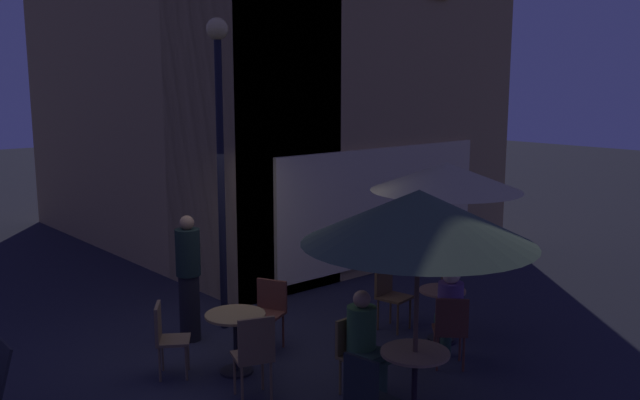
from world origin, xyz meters
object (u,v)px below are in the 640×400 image
cafe_chair_2 (389,290)px  cafe_chair_6 (254,350)px  patio_umbrella_0 (419,218)px  cafe_chair_0 (356,349)px  cafe_chair_3 (451,326)px  patio_umbrella_1 (446,178)px  cafe_table_1 (442,307)px  patron_standing_2 (189,278)px  cafe_table_0 (415,370)px  cafe_table_2 (236,330)px  cafe_chair_4 (268,307)px  street_lamp_near_corner (220,126)px  cafe_chair_5 (166,334)px  patron_seated_1 (450,309)px  patron_seated_0 (365,338)px  cafe_chair_1 (366,394)px

cafe_chair_2 → cafe_chair_6: 2.84m
cafe_chair_2 → patio_umbrella_0: bearing=-51.5°
cafe_chair_0 → cafe_chair_3: (1.32, -0.30, 0.03)m
patio_umbrella_0 → patio_umbrella_1: size_ratio=0.99×
cafe_table_1 → patron_standing_2: patron_standing_2 is taller
cafe_chair_0 → cafe_table_0: bearing=0.0°
cafe_table_0 → cafe_table_2: size_ratio=1.00×
cafe_chair_6 → patron_standing_2: size_ratio=0.57×
cafe_chair_3 → cafe_chair_4: size_ratio=1.02×
cafe_table_1 → cafe_chair_3: (-0.62, -0.63, 0.06)m
cafe_table_1 → cafe_chair_0: bearing=-170.3°
street_lamp_near_corner → cafe_chair_4: street_lamp_near_corner is taller
cafe_table_2 → cafe_chair_5: cafe_chair_5 is taller
cafe_chair_4 → cafe_chair_6: (-1.05, -1.14, 0.04)m
street_lamp_near_corner → patron_seated_1: bearing=-64.5°
cafe_table_2 → patron_seated_1: bearing=-35.7°
patron_seated_0 → patron_seated_1: (1.41, -0.05, 0.03)m
cafe_chair_1 → cafe_chair_2: 3.30m
cafe_table_1 → cafe_chair_1: 2.99m
cafe_table_0 → cafe_chair_1: 0.80m
cafe_chair_4 → patron_seated_1: (1.36, -1.90, 0.17)m
cafe_chair_0 → cafe_chair_5: bearing=-144.3°
cafe_table_0 → cafe_chair_3: bearing=23.0°
patio_umbrella_0 → patio_umbrella_1: bearing=31.7°
cafe_chair_6 → patio_umbrella_1: bearing=-74.6°
cafe_chair_6 → patron_seated_1: size_ratio=0.77×
patron_seated_1 → patron_standing_2: bearing=79.9°
cafe_table_0 → patron_standing_2: bearing=100.0°
cafe_chair_0 → patron_seated_0: patron_seated_0 is taller
patio_umbrella_0 → cafe_chair_6: size_ratio=2.45×
street_lamp_near_corner → cafe_chair_1: size_ratio=4.55×
cafe_chair_0 → cafe_chair_1: (-0.76, -0.94, 0.04)m
cafe_table_0 → cafe_chair_6: cafe_chair_6 is taller
cafe_chair_1 → cafe_chair_5: size_ratio=1.06×
cafe_table_2 → cafe_chair_0: bearing=-61.9°
cafe_chair_5 → cafe_chair_1: bearing=-42.9°
patron_standing_2 → cafe_chair_3: bearing=68.7°
street_lamp_near_corner → cafe_table_0: size_ratio=5.82×
cafe_chair_0 → cafe_chair_3: size_ratio=0.94×
patron_seated_0 → cafe_chair_0: bearing=180.0°
cafe_table_1 → cafe_chair_3: 0.89m
patio_umbrella_0 → cafe_chair_5: (-1.42, 2.64, -1.61)m
cafe_chair_5 → cafe_chair_6: cafe_chair_6 is taller
street_lamp_near_corner → patron_seated_0: bearing=-90.5°
street_lamp_near_corner → cafe_table_1: (1.91, -2.38, -2.39)m
cafe_chair_1 → cafe_chair_5: 2.80m
cafe_table_2 → cafe_chair_3: cafe_chair_3 is taller
cafe_chair_4 → cafe_chair_6: bearing=21.9°
street_lamp_near_corner → cafe_chair_2: 3.30m
cafe_table_1 → cafe_chair_2: size_ratio=0.78×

